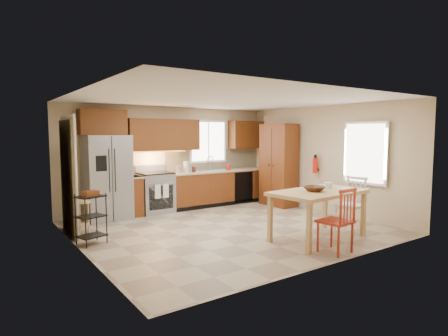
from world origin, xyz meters
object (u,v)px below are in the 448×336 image
at_px(range_stove, 156,193).
at_px(fire_extinguisher, 315,166).
at_px(refrigerator, 107,178).
at_px(soap_bottle, 228,166).
at_px(pantry, 278,165).
at_px(table_jar, 328,187).
at_px(utility_cart, 91,219).
at_px(chair_white, 350,204).
at_px(bar_stool, 82,217).
at_px(table_bowl, 314,191).
at_px(dining_table, 318,215).
at_px(chair_red, 335,220).

height_order(range_stove, fire_extinguisher, fire_extinguisher).
xyz_separation_m(refrigerator, soap_bottle, (3.18, -0.02, 0.09)).
xyz_separation_m(pantry, table_jar, (-1.19, -2.60, -0.16)).
bearing_deg(range_stove, utility_cart, -138.23).
distance_m(range_stove, chair_white, 4.34).
xyz_separation_m(pantry, fire_extinguisher, (0.20, -1.05, 0.05)).
xyz_separation_m(chair_white, bar_stool, (-4.28, 2.64, -0.20)).
distance_m(refrigerator, soap_bottle, 3.18).
xyz_separation_m(refrigerator, pantry, (4.13, -0.93, 0.14)).
relative_size(soap_bottle, table_jar, 1.16).
bearing_deg(range_stove, table_bowl, -70.58).
xyz_separation_m(table_jar, utility_cart, (-3.74, 1.85, -0.46)).
bearing_deg(refrigerator, pantry, -12.62).
height_order(soap_bottle, fire_extinguisher, fire_extinguisher).
xyz_separation_m(range_stove, soap_bottle, (2.03, -0.08, 0.54)).
height_order(refrigerator, range_stove, refrigerator).
bearing_deg(dining_table, chair_white, -2.24).
distance_m(range_stove, soap_bottle, 2.10).
distance_m(pantry, bar_stool, 4.95).
height_order(chair_white, table_bowl, chair_white).
distance_m(pantry, dining_table, 3.19).
bearing_deg(range_stove, fire_extinguisher, -32.62).
bearing_deg(dining_table, table_bowl, 174.75).
bearing_deg(dining_table, range_stove, 105.65).
xyz_separation_m(soap_bottle, pantry, (0.95, -0.90, 0.05)).
relative_size(soap_bottle, pantry, 0.09).
bearing_deg(chair_white, bar_stool, 53.03).
relative_size(chair_white, bar_stool, 1.64).
height_order(pantry, bar_stool, pantry).
bearing_deg(chair_red, range_stove, 98.47).
bearing_deg(chair_red, utility_cart, 133.90).
height_order(chair_white, bar_stool, chair_white).
bearing_deg(table_jar, soap_bottle, 86.10).
height_order(dining_table, bar_stool, dining_table).
bearing_deg(utility_cart, table_jar, -43.63).
relative_size(range_stove, bar_stool, 1.48).
relative_size(fire_extinguisher, table_bowl, 1.02).
bearing_deg(range_stove, chair_red, -76.28).
bearing_deg(table_jar, range_stove, 116.53).
bearing_deg(bar_stool, range_stove, 39.26).
bearing_deg(pantry, utility_cart, -171.27).
distance_m(dining_table, table_bowl, 0.45).
relative_size(chair_white, table_bowl, 2.90).
height_order(chair_red, utility_cart, chair_red).
xyz_separation_m(pantry, utility_cart, (-4.93, -0.76, -0.62)).
relative_size(table_bowl, utility_cart, 0.41).
bearing_deg(pantry, bar_stool, -179.79).
bearing_deg(chair_red, pantry, 55.03).
bearing_deg(soap_bottle, range_stove, 177.60).
relative_size(dining_table, utility_cart, 2.02).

